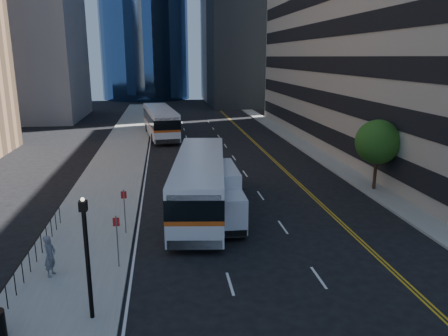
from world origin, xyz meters
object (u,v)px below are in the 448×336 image
Objects in this scene: bus_front at (200,182)px; bus_rear at (160,121)px; street_tree at (378,142)px; lamp_post at (87,254)px; pedestrian at (50,256)px; box_truck at (220,194)px.

bus_front is 27.39m from bus_rear.
street_tree is 0.37× the size of bus_front.
lamp_post is 2.42× the size of pedestrian.
lamp_post is 11.33m from box_truck.
bus_front is (5.00, 11.50, -0.82)m from lamp_post.
lamp_post reaches higher than bus_rear.
bus_front is at bearing -169.13° from street_tree.
pedestrian is (-20.28, -10.45, -2.55)m from street_tree.
street_tree is 2.70× the size of pedestrian.
pedestrian is (-8.28, -6.00, -0.55)m from box_truck.
bus_rear is at bearing 97.49° from box_truck.
bus_front is at bearing -91.41° from bus_rear.
street_tree is at bearing -64.66° from bus_rear.
bus_front is at bearing -29.89° from pedestrian.
lamp_post is 4.52m from pedestrian.
bus_rear is at bearing 86.46° from lamp_post.
street_tree is 29.33m from bus_rear.
box_truck is (3.60, -29.23, -0.25)m from bus_rear.
street_tree reaches higher than bus_rear.
lamp_post is at bearing -100.40° from bus_rear.
bus_front reaches higher than bus_rear.
bus_rear is at bearing 122.20° from street_tree.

